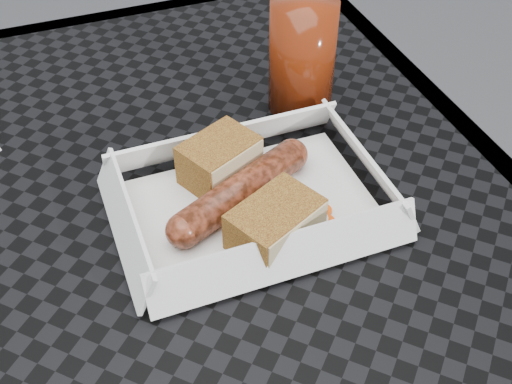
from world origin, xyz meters
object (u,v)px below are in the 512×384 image
Objects in this scene: food_tray at (252,207)px; patio_table at (122,274)px; drink_glass at (302,57)px; bratwurst at (241,190)px.

patio_table is at bearing 166.63° from food_tray.
food_tray is at bearing -13.37° from patio_table.
food_tray is 0.18m from drink_glass.
drink_glass reaches higher than food_tray.
drink_glass reaches higher than patio_table.
drink_glass is at bearing 51.42° from food_tray.
food_tray reaches higher than patio_table.
drink_glass is (0.11, 0.13, 0.06)m from food_tray.
patio_table is 0.15m from food_tray.
drink_glass is at bearing 47.82° from bratwurst.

